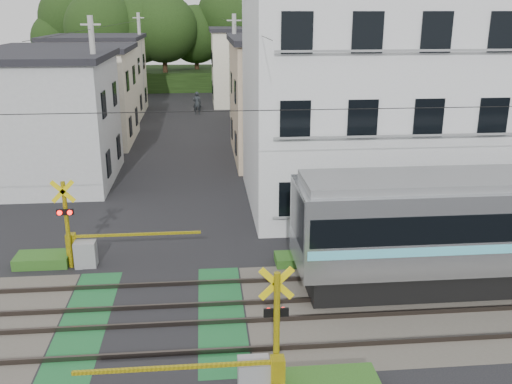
{
  "coord_description": "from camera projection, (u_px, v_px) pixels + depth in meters",
  "views": [
    {
      "loc": [
        1.55,
        -14.35,
        8.27
      ],
      "look_at": [
        3.36,
        5.0,
        2.01
      ],
      "focal_mm": 40.0,
      "sensor_mm": 36.0,
      "label": 1
    }
  ],
  "objects": [
    {
      "name": "catenary",
      "position": [
        370.0,
        186.0,
        15.43
      ],
      "size": [
        60.0,
        5.04,
        7.0
      ],
      "color": "#2D2D33",
      "rests_on": "ground"
    },
    {
      "name": "tree_hill",
      "position": [
        190.0,
        35.0,
        60.52
      ],
      "size": [
        40.0,
        13.35,
        11.46
      ],
      "color": "#1B3210",
      "rests_on": "ground"
    },
    {
      "name": "weed_patches",
      "position": [
        216.0,
        311.0,
        16.01
      ],
      "size": [
        10.25,
        8.8,
        0.4
      ],
      "color": "#2D5E1E",
      "rests_on": "ground"
    },
    {
      "name": "track_bed",
      "position": [
        154.0,
        317.0,
        15.99
      ],
      "size": [
        120.0,
        120.0,
        0.14
      ],
      "color": "#47423A",
      "rests_on": "ground"
    },
    {
      "name": "apartment_block",
      "position": [
        366.0,
        98.0,
        24.32
      ],
      "size": [
        10.2,
        8.36,
        9.3
      ],
      "color": "silver",
      "rests_on": "ground"
    },
    {
      "name": "houses_row",
      "position": [
        184.0,
        85.0,
        39.59
      ],
      "size": [
        22.07,
        31.35,
        6.8
      ],
      "color": "#B6BABC",
      "rests_on": "ground"
    },
    {
      "name": "ground",
      "position": [
        154.0,
        318.0,
        16.0
      ],
      "size": [
        120.0,
        120.0,
        0.0
      ],
      "primitive_type": "plane",
      "color": "black"
    },
    {
      "name": "utility_poles",
      "position": [
        161.0,
        78.0,
        36.46
      ],
      "size": [
        7.9,
        42.0,
        8.0
      ],
      "color": "#A5A5A0",
      "rests_on": "ground"
    },
    {
      "name": "crossing_signal_far",
      "position": [
        83.0,
        246.0,
        19.01
      ],
      "size": [
        4.74,
        0.65,
        3.09
      ],
      "color": "yellow",
      "rests_on": "ground"
    },
    {
      "name": "pedestrian",
      "position": [
        197.0,
        103.0,
        46.53
      ],
      "size": [
        0.68,
        0.45,
        1.87
      ],
      "primitive_type": "imported",
      "rotation": [
        0.0,
        0.0,
        3.14
      ],
      "color": "#22262A",
      "rests_on": "ground"
    },
    {
      "name": "crossing_signal_near",
      "position": [
        258.0,
        369.0,
        12.55
      ],
      "size": [
        4.74,
        0.65,
        3.09
      ],
      "color": "yellow",
      "rests_on": "ground"
    }
  ]
}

